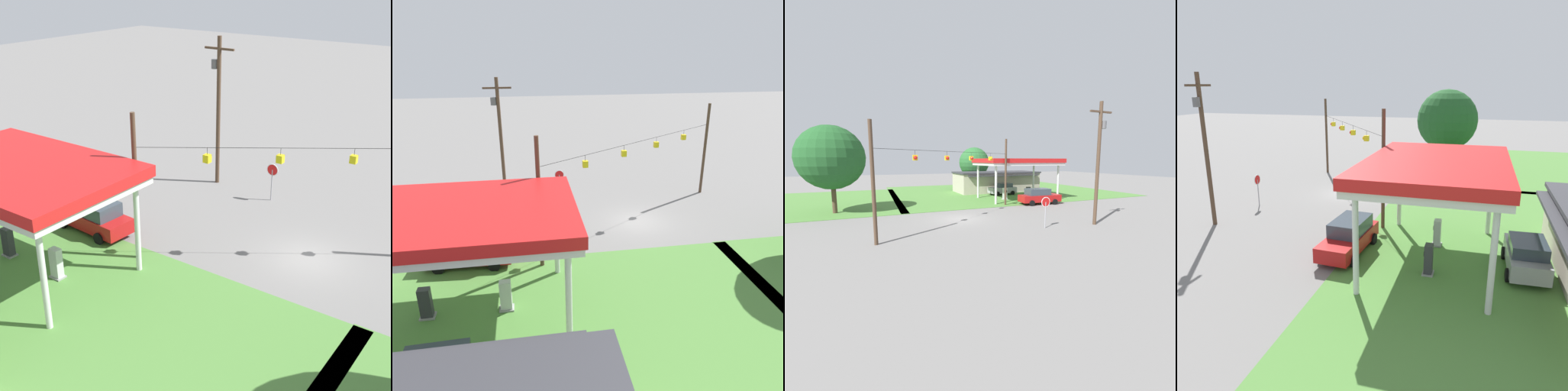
{
  "view_description": "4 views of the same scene",
  "coord_description": "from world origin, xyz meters",
  "views": [
    {
      "loc": [
        -9.56,
        23.63,
        14.36
      ],
      "look_at": [
        5.79,
        2.0,
        2.89
      ],
      "focal_mm": 50.0,
      "sensor_mm": 36.0,
      "label": 1
    },
    {
      "loc": [
        7.88,
        24.78,
        12.11
      ],
      "look_at": [
        3.78,
        0.31,
        2.44
      ],
      "focal_mm": 35.0,
      "sensor_mm": 36.0,
      "label": 2
    },
    {
      "loc": [
        -7.32,
        -22.46,
        5.38
      ],
      "look_at": [
        3.4,
        3.46,
        1.57
      ],
      "focal_mm": 24.0,
      "sensor_mm": 36.0,
      "label": 3
    },
    {
      "loc": [
        30.46,
        10.91,
        9.25
      ],
      "look_at": [
        4.0,
        3.34,
        1.2
      ],
      "focal_mm": 35.0,
      "sensor_mm": 36.0,
      "label": 4
    }
  ],
  "objects": [
    {
      "name": "stop_sign_roadside",
      "position": [
        5.21,
        -5.69,
        1.81
      ],
      "size": [
        0.8,
        0.08,
        2.5
      ],
      "rotation": [
        0.0,
        0.0,
        3.14
      ],
      "color": "#99999E",
      "rests_on": "ground"
    },
    {
      "name": "signal_span_gantry",
      "position": [
        0.0,
        -0.01,
        4.28
      ],
      "size": [
        14.85,
        10.24,
        7.82
      ],
      "color": "#4C3828",
      "rests_on": "ground"
    },
    {
      "name": "utility_pole_main",
      "position": [
        9.83,
        -6.29,
        5.58
      ],
      "size": [
        2.2,
        0.44,
        9.99
      ],
      "color": "#4C3828",
      "rests_on": "ground"
    },
    {
      "name": "car_at_pumps_rear",
      "position": [
        11.35,
        13.55,
        0.94
      ],
      "size": [
        4.3,
        2.2,
        1.82
      ],
      "rotation": [
        0.0,
        0.0,
        3.17
      ],
      "color": "#9E9EA3",
      "rests_on": "ground"
    },
    {
      "name": "car_at_pumps_front",
      "position": [
        11.48,
        4.11,
        0.98
      ],
      "size": [
        5.18,
        2.36,
        1.93
      ],
      "rotation": [
        0.0,
        0.0,
        -0.07
      ],
      "color": "#AD1414",
      "rests_on": "ground"
    },
    {
      "name": "fuel_pump_far",
      "position": [
        12.98,
        8.82,
        0.77
      ],
      "size": [
        0.71,
        0.56,
        1.63
      ],
      "color": "gray",
      "rests_on": "ground"
    },
    {
      "name": "grass_verge_opposite_corner",
      "position": [
        -16.0,
        16.0,
        0.02
      ],
      "size": [
        24.0,
        24.0,
        0.04
      ],
      "primitive_type": "cube",
      "color": "#4C7F38",
      "rests_on": "ground"
    },
    {
      "name": "fuel_pump_near",
      "position": [
        9.26,
        8.82,
        0.77
      ],
      "size": [
        0.71,
        0.56,
        1.63
      ],
      "color": "gray",
      "rests_on": "ground"
    },
    {
      "name": "gas_station_canopy",
      "position": [
        11.12,
        8.83,
        5.07
      ],
      "size": [
        10.67,
        7.2,
        5.58
      ],
      "color": "silver",
      "rests_on": "ground"
    },
    {
      "name": "ground_plane",
      "position": [
        0.0,
        0.0,
        0.0
      ],
      "size": [
        160.0,
        160.0,
        0.0
      ],
      "primitive_type": "plane",
      "color": "slate"
    },
    {
      "name": "tree_west_verge",
      "position": [
        -11.0,
        7.27,
        5.62
      ],
      "size": [
        6.35,
        6.35,
        8.8
      ],
      "color": "#4C3828",
      "rests_on": "ground"
    }
  ]
}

